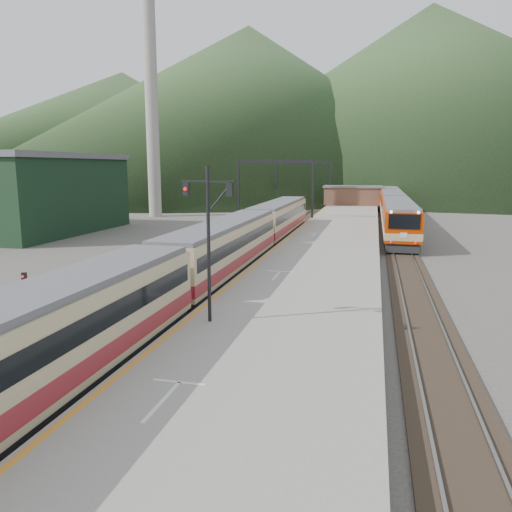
# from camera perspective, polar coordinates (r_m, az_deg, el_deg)

# --- Properties ---
(track_main) EXTENTS (2.60, 200.00, 0.23)m
(track_main) POSITION_cam_1_polar(r_m,az_deg,el_deg) (46.93, 2.00, 1.48)
(track_main) COLOR black
(track_main) RESTS_ON ground
(track_far) EXTENTS (2.60, 200.00, 0.23)m
(track_far) POSITION_cam_1_polar(r_m,az_deg,el_deg) (48.15, -3.85, 1.68)
(track_far) COLOR black
(track_far) RESTS_ON ground
(track_second) EXTENTS (2.60, 200.00, 0.23)m
(track_second) POSITION_cam_1_polar(r_m,az_deg,el_deg) (46.11, 16.15, 0.92)
(track_second) COLOR black
(track_second) RESTS_ON ground
(platform) EXTENTS (8.00, 100.00, 1.00)m
(platform) POSITION_cam_1_polar(r_m,az_deg,el_deg) (44.14, 8.63, 1.38)
(platform) COLOR gray
(platform) RESTS_ON ground
(gantry_near) EXTENTS (9.55, 0.25, 8.00)m
(gantry_near) POSITION_cam_1_polar(r_m,az_deg,el_deg) (61.68, 2.18, 8.70)
(gantry_near) COLOR black
(gantry_near) RESTS_ON ground
(gantry_far) EXTENTS (9.55, 0.25, 8.00)m
(gantry_far) POSITION_cam_1_polar(r_m,az_deg,el_deg) (86.34, 5.43, 9.08)
(gantry_far) COLOR black
(gantry_far) RESTS_ON ground
(warehouse) EXTENTS (14.50, 20.50, 8.60)m
(warehouse) POSITION_cam_1_polar(r_m,az_deg,el_deg) (60.33, -24.81, 6.54)
(warehouse) COLOR black
(warehouse) RESTS_ON ground
(smokestack) EXTENTS (1.80, 1.80, 30.00)m
(smokestack) POSITION_cam_1_polar(r_m,az_deg,el_deg) (74.72, -11.81, 15.99)
(smokestack) COLOR #9E998E
(smokestack) RESTS_ON ground
(station_shed) EXTENTS (9.40, 4.40, 3.10)m
(station_shed) POSITION_cam_1_polar(r_m,az_deg,el_deg) (83.69, 10.99, 6.84)
(station_shed) COLOR brown
(station_shed) RESTS_ON platform
(hill_a) EXTENTS (180.00, 180.00, 60.00)m
(hill_a) POSITION_cam_1_polar(r_m,az_deg,el_deg) (202.85, -0.81, 16.64)
(hill_a) COLOR #20411C
(hill_a) RESTS_ON ground
(hill_b) EXTENTS (220.00, 220.00, 75.00)m
(hill_b) POSITION_cam_1_polar(r_m,az_deg,el_deg) (238.36, 19.10, 16.95)
(hill_b) COLOR #20411C
(hill_b) RESTS_ON ground
(hill_d) EXTENTS (200.00, 200.00, 55.00)m
(hill_d) POSITION_cam_1_polar(r_m,az_deg,el_deg) (278.11, -14.83, 14.04)
(hill_d) COLOR #20411C
(hill_d) RESTS_ON ground
(main_train) EXTENTS (2.71, 55.65, 3.31)m
(main_train) POSITION_cam_1_polar(r_m,az_deg,el_deg) (31.56, -3.61, 0.53)
(main_train) COLOR tan
(main_train) RESTS_ON track_main
(second_train) EXTENTS (2.99, 61.35, 3.65)m
(second_train) POSITION_cam_1_polar(r_m,az_deg,el_deg) (72.34, 15.27, 5.77)
(second_train) COLOR #B82E00
(second_train) RESTS_ON track_second
(signal_mast) EXTENTS (2.20, 0.30, 6.20)m
(signal_mast) POSITION_cam_1_polar(r_m,az_deg,el_deg) (19.62, -5.47, 3.25)
(signal_mast) COLOR black
(signal_mast) RESTS_ON platform
(short_signal_b) EXTENTS (0.27, 0.24, 2.27)m
(short_signal_b) POSITION_cam_1_polar(r_m,az_deg,el_deg) (37.23, -4.50, 1.34)
(short_signal_b) COLOR black
(short_signal_b) RESTS_ON ground
(short_signal_c) EXTENTS (0.26, 0.22, 2.27)m
(short_signal_c) POSITION_cam_1_polar(r_m,az_deg,el_deg) (25.95, -24.87, -3.47)
(short_signal_c) COLOR black
(short_signal_c) RESTS_ON ground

